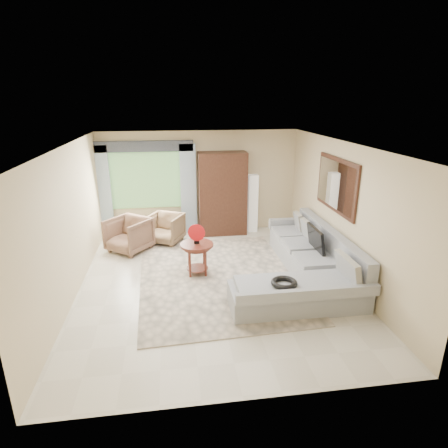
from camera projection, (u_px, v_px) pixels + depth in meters
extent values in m
plane|color=silver|center=(214.00, 282.00, 7.19)|extent=(6.00, 6.00, 0.00)
cube|color=beige|center=(218.00, 277.00, 7.38)|extent=(3.17, 4.13, 0.02)
cube|color=#92949A|center=(305.00, 256.00, 7.86)|extent=(0.90, 2.40, 0.40)
cube|color=#92949A|center=(298.00, 297.00, 6.27)|extent=(2.30, 0.80, 0.40)
cube|color=#92949A|center=(331.00, 242.00, 7.39)|extent=(0.20, 3.20, 0.50)
cube|color=#92949A|center=(288.00, 223.00, 8.97)|extent=(0.90, 0.16, 0.22)
cube|color=#92949A|center=(309.00, 294.00, 5.76)|extent=(2.30, 0.10, 0.18)
cube|color=black|center=(316.00, 239.00, 7.36)|extent=(0.14, 0.74, 0.48)
torus|color=black|center=(284.00, 283.00, 6.00)|extent=(0.43, 0.43, 0.09)
cylinder|color=#431A12|center=(197.00, 245.00, 7.32)|extent=(0.65, 0.65, 0.04)
cylinder|color=#431A12|center=(197.00, 261.00, 7.43)|extent=(0.43, 0.43, 0.59)
cylinder|color=red|center=(196.00, 233.00, 7.24)|extent=(0.33, 0.13, 0.34)
imported|color=brown|center=(129.00, 235.00, 8.54)|extent=(1.19, 1.19, 0.78)
imported|color=#866449|center=(165.00, 228.00, 9.07)|extent=(1.02, 1.03, 0.71)
imported|color=#999999|center=(127.00, 230.00, 9.13)|extent=(0.61, 0.56, 0.58)
cube|color=black|center=(222.00, 194.00, 9.48)|extent=(1.20, 0.55, 2.10)
cube|color=silver|center=(252.00, 203.00, 9.74)|extent=(0.24, 0.24, 1.50)
cube|color=#669E59|center=(146.00, 180.00, 9.34)|extent=(1.80, 0.04, 1.40)
cube|color=#9EB7CC|center=(103.00, 192.00, 9.20)|extent=(0.40, 0.08, 2.30)
cube|color=#9EB7CC|center=(188.00, 190.00, 9.48)|extent=(0.40, 0.08, 2.30)
cube|color=#1E232D|center=(143.00, 146.00, 9.01)|extent=(2.40, 0.12, 0.26)
cube|color=black|center=(337.00, 185.00, 7.29)|extent=(0.04, 1.70, 1.05)
cube|color=white|center=(335.00, 185.00, 7.29)|extent=(0.02, 1.54, 0.90)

